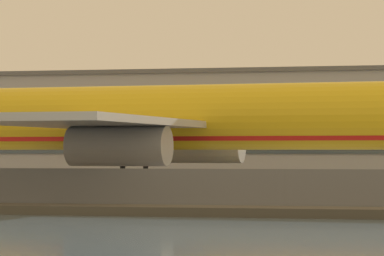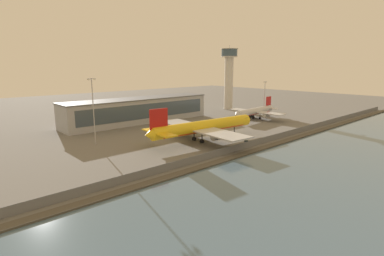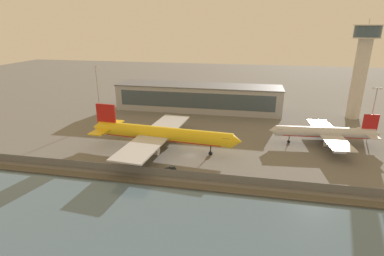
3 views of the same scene
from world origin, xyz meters
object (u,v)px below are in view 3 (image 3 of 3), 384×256
(passenger_jet_silver, at_px, (326,133))
(apron_light_mast_apron_east, at_px, (373,112))
(ops_van, at_px, (330,135))
(control_tower, at_px, (362,64))
(cargo_jet_yellow, at_px, (160,134))
(baggage_tug, at_px, (170,169))
(apron_light_mast_apron_west, at_px, (98,92))

(passenger_jet_silver, xyz_separation_m, apron_light_mast_apron_east, (16.19, 5.40, 7.09))
(ops_van, bearing_deg, control_tower, 61.68)
(ops_van, xyz_separation_m, apron_light_mast_apron_east, (12.73, -1.63, 10.43))
(control_tower, bearing_deg, cargo_jet_yellow, -145.11)
(cargo_jet_yellow, relative_size, ops_van, 9.87)
(cargo_jet_yellow, relative_size, apron_light_mast_apron_east, 2.64)
(passenger_jet_silver, height_order, control_tower, control_tower)
(ops_van, bearing_deg, baggage_tug, -143.69)
(ops_van, bearing_deg, apron_light_mast_apron_east, -7.32)
(apron_light_mast_apron_east, bearing_deg, ops_van, 172.68)
(cargo_jet_yellow, xyz_separation_m, baggage_tug, (7.86, -15.90, -4.96))
(passenger_jet_silver, xyz_separation_m, ops_van, (3.46, 7.03, -3.34))
(cargo_jet_yellow, height_order, apron_light_mast_apron_west, apron_light_mast_apron_west)
(apron_light_mast_apron_west, xyz_separation_m, apron_light_mast_apron_east, (108.91, -2.11, -2.40))
(baggage_tug, bearing_deg, cargo_jet_yellow, 116.30)
(baggage_tug, relative_size, apron_light_mast_apron_east, 0.17)
(cargo_jet_yellow, bearing_deg, baggage_tug, -63.70)
(cargo_jet_yellow, xyz_separation_m, passenger_jet_silver, (57.61, 16.18, -1.16))
(cargo_jet_yellow, relative_size, apron_light_mast_apron_west, 2.15)
(cargo_jet_yellow, bearing_deg, control_tower, 34.89)
(control_tower, xyz_separation_m, apron_light_mast_apron_west, (-112.90, -30.55, -11.17))
(baggage_tug, bearing_deg, apron_light_mast_apron_west, 137.34)
(ops_van, xyz_separation_m, control_tower, (16.72, 31.03, 24.00))
(baggage_tug, relative_size, apron_light_mast_apron_west, 0.14)
(passenger_jet_silver, height_order, baggage_tug, passenger_jet_silver)
(ops_van, relative_size, control_tower, 0.13)
(ops_van, height_order, apron_light_mast_apron_east, apron_light_mast_apron_east)
(passenger_jet_silver, bearing_deg, apron_light_mast_apron_east, 18.43)
(ops_van, relative_size, apron_light_mast_apron_east, 0.27)
(ops_van, height_order, apron_light_mast_apron_west, apron_light_mast_apron_west)
(passenger_jet_silver, relative_size, control_tower, 0.89)
(cargo_jet_yellow, height_order, control_tower, control_tower)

